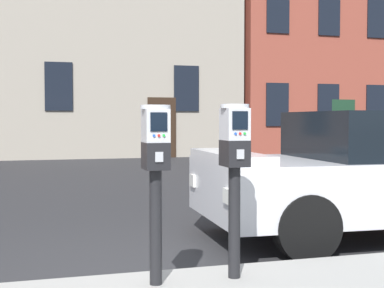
% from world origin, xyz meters
% --- Properties ---
extents(parking_meter_near_kerb, '(0.22, 0.25, 1.30)m').
position_xyz_m(parking_meter_near_kerb, '(-0.09, -0.16, 1.03)').
color(parking_meter_near_kerb, black).
rests_on(parking_meter_near_kerb, sidewalk_slab).
extents(parking_meter_twin_adjacent, '(0.22, 0.25, 1.31)m').
position_xyz_m(parking_meter_twin_adjacent, '(0.52, -0.16, 1.04)').
color(parking_meter_twin_adjacent, black).
rests_on(parking_meter_twin_adjacent, sidewalk_slab).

